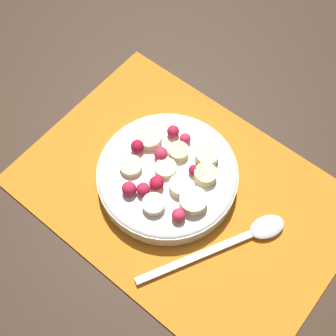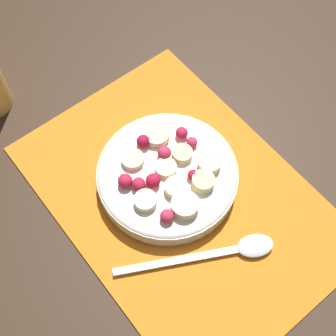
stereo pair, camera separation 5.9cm
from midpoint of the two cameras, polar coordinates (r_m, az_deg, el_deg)
name	(u,v)px [view 2 (the right image)]	position (r m, az deg, el deg)	size (l,w,h in m)	color
ground_plane	(180,197)	(0.62, 4.26, -3.79)	(3.00, 3.00, 0.00)	#382619
placemat	(180,196)	(0.62, 4.27, -3.68)	(0.42, 0.29, 0.01)	orange
fruit_bowl	(168,174)	(0.61, 2.80, -1.03)	(0.18, 0.18, 0.04)	silver
spoon	(229,251)	(0.59, 10.31, -10.18)	(0.11, 0.19, 0.01)	silver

